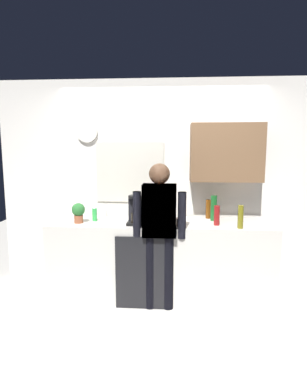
% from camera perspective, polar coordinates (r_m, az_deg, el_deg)
% --- Properties ---
extents(ground_plane, '(8.00, 8.00, 0.00)m').
position_cam_1_polar(ground_plane, '(3.71, 1.02, -20.26)').
color(ground_plane, silver).
extents(kitchen_counter, '(2.57, 0.64, 0.90)m').
position_cam_1_polar(kitchen_counter, '(3.80, 1.28, -12.09)').
color(kitchen_counter, beige).
rests_on(kitchen_counter, ground_plane).
extents(dishwasher_panel, '(0.56, 0.02, 0.81)m').
position_cam_1_polar(dishwasher_panel, '(3.52, -2.30, -14.56)').
color(dishwasher_panel, black).
rests_on(dishwasher_panel, ground_plane).
extents(back_wall_assembly, '(4.17, 0.42, 2.60)m').
position_cam_1_polar(back_wall_assembly, '(3.98, 3.01, 2.31)').
color(back_wall_assembly, white).
rests_on(back_wall_assembly, ground_plane).
extents(coffee_maker, '(0.20, 0.20, 0.33)m').
position_cam_1_polar(coffee_maker, '(3.55, -3.14, -3.48)').
color(coffee_maker, black).
rests_on(coffee_maker, kitchen_counter).
extents(bottle_amber_beer, '(0.06, 0.06, 0.23)m').
position_cam_1_polar(bottle_amber_beer, '(3.88, 9.93, -3.08)').
color(bottle_amber_beer, brown).
rests_on(bottle_amber_beer, kitchen_counter).
extents(bottle_red_vinegar, '(0.06, 0.06, 0.22)m').
position_cam_1_polar(bottle_red_vinegar, '(3.56, 11.46, -4.20)').
color(bottle_red_vinegar, maroon).
rests_on(bottle_red_vinegar, kitchen_counter).
extents(bottle_green_wine, '(0.07, 0.07, 0.30)m').
position_cam_1_polar(bottle_green_wine, '(3.77, 10.91, -2.89)').
color(bottle_green_wine, '#195923').
rests_on(bottle_green_wine, kitchen_counter).
extents(bottle_olive_oil, '(0.06, 0.06, 0.25)m').
position_cam_1_polar(bottle_olive_oil, '(3.48, 15.58, -4.39)').
color(bottle_olive_oil, olive).
rests_on(bottle_olive_oil, kitchen_counter).
extents(cup_white_mug, '(0.08, 0.08, 0.09)m').
position_cam_1_polar(cup_white_mug, '(3.97, -9.02, -3.78)').
color(cup_white_mug, white).
rests_on(cup_white_mug, kitchen_counter).
extents(cup_terracotta_mug, '(0.08, 0.08, 0.09)m').
position_cam_1_polar(cup_terracotta_mug, '(3.47, 4.85, -5.45)').
color(cup_terracotta_mug, '#B26647').
rests_on(cup_terracotta_mug, kitchen_counter).
extents(mixing_bowl, '(0.22, 0.22, 0.08)m').
position_cam_1_polar(mixing_bowl, '(4.03, -14.54, -3.88)').
color(mixing_bowl, white).
rests_on(mixing_bowl, kitchen_counter).
extents(potted_plant, '(0.15, 0.15, 0.23)m').
position_cam_1_polar(potted_plant, '(3.69, -13.53, -3.49)').
color(potted_plant, '#9E5638').
rests_on(potted_plant, kitchen_counter).
extents(dish_soap, '(0.06, 0.06, 0.18)m').
position_cam_1_polar(dish_soap, '(3.76, -10.67, -4.03)').
color(dish_soap, green).
rests_on(dish_soap, kitchen_counter).
extents(storage_canister, '(0.14, 0.14, 0.17)m').
position_cam_1_polar(storage_canister, '(3.58, 1.14, -4.37)').
color(storage_canister, silver).
rests_on(storage_canister, kitchen_counter).
extents(person_at_sink, '(0.57, 0.22, 1.60)m').
position_cam_1_polar(person_at_sink, '(3.36, 1.06, -5.90)').
color(person_at_sink, brown).
rests_on(person_at_sink, ground_plane).
extents(person_guest, '(0.57, 0.22, 1.60)m').
position_cam_1_polar(person_guest, '(3.36, 1.06, -5.90)').
color(person_guest, black).
rests_on(person_guest, ground_plane).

